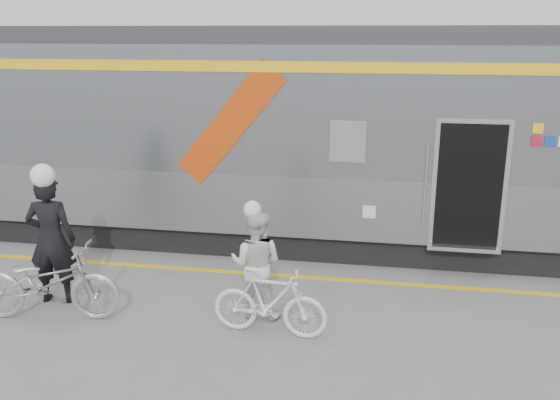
% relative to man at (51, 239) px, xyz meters
% --- Properties ---
extents(ground, '(90.00, 90.00, 0.00)m').
position_rel_man_xyz_m(ground, '(2.92, -0.60, -1.00)').
color(ground, slate).
rests_on(ground, ground).
extents(train, '(24.00, 3.17, 4.10)m').
position_rel_man_xyz_m(train, '(4.08, 3.59, 1.05)').
color(train, black).
rests_on(train, ground).
extents(safety_strip, '(24.00, 0.12, 0.01)m').
position_rel_man_xyz_m(safety_strip, '(2.92, 1.55, -1.00)').
color(safety_strip, yellow).
rests_on(safety_strip, ground).
extents(man, '(0.79, 0.58, 2.00)m').
position_rel_man_xyz_m(man, '(0.00, 0.00, 0.00)').
color(man, black).
rests_on(man, ground).
extents(bicycle_left, '(2.18, 1.03, 1.10)m').
position_rel_man_xyz_m(bicycle_left, '(0.20, -0.55, -0.45)').
color(bicycle_left, '#B4B7BC').
rests_on(bicycle_left, ground).
extents(woman, '(0.82, 0.66, 1.59)m').
position_rel_man_xyz_m(woman, '(3.13, 0.08, -0.20)').
color(woman, silver).
rests_on(woman, ground).
extents(bicycle_right, '(1.63, 0.58, 0.96)m').
position_rel_man_xyz_m(bicycle_right, '(3.43, -0.47, -0.52)').
color(bicycle_right, silver).
rests_on(bicycle_right, ground).
extents(helmet_man, '(0.35, 0.35, 0.35)m').
position_rel_man_xyz_m(helmet_man, '(0.00, 0.00, 1.17)').
color(helmet_man, white).
rests_on(helmet_man, man).
extents(helmet_woman, '(0.25, 0.25, 0.25)m').
position_rel_man_xyz_m(helmet_woman, '(3.13, 0.08, 0.72)').
color(helmet_woman, white).
rests_on(helmet_woman, woman).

